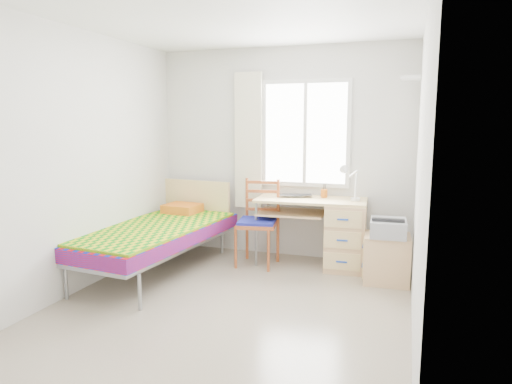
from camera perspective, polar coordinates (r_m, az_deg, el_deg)
floor at (r=4.41m, az=-3.06°, el=-13.85°), size 3.50×3.50×0.00m
ceiling at (r=4.17m, az=-3.38°, el=21.31°), size 3.50×3.50×0.00m
wall_back at (r=5.74m, az=3.26°, el=4.83°), size 3.20×0.00×3.20m
wall_left at (r=4.91m, az=-20.90°, el=3.59°), size 0.00×3.50×3.50m
wall_right at (r=3.80m, az=19.84°, el=2.28°), size 0.00×3.50×3.50m
window at (r=5.64m, az=6.18°, el=7.27°), size 1.10×0.04×1.30m
curtain at (r=5.79m, az=-0.95°, el=6.37°), size 0.35×0.05×1.70m
floating_shelf at (r=5.20m, az=18.77°, el=13.35°), size 0.20×0.32×0.03m
bed at (r=5.31m, az=-12.13°, el=-4.96°), size 1.21×2.23×0.93m
desk at (r=5.41m, az=10.40°, el=-4.86°), size 1.31×0.66×0.80m
chair at (r=5.42m, az=0.40°, el=-3.16°), size 0.51×0.51×1.03m
cabinet at (r=5.08m, az=15.99°, el=-8.01°), size 0.50×0.44×0.51m
printer at (r=4.97m, az=16.20°, el=-4.25°), size 0.38×0.43×0.18m
laptop at (r=5.44m, az=5.05°, el=-0.56°), size 0.44×0.36×0.03m
pen_cup at (r=5.49m, az=8.51°, el=-0.18°), size 0.10×0.10×0.10m
task_lamp at (r=5.20m, az=11.59°, el=1.63°), size 0.23×0.33×0.42m
book at (r=5.50m, az=4.85°, el=-2.82°), size 0.31×0.32×0.02m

